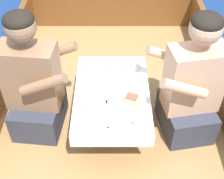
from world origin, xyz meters
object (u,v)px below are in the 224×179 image
at_px(coffee_cup_port, 91,109).
at_px(person_starboard, 191,88).
at_px(person_port, 34,86).
at_px(tin_can, 138,123).
at_px(coffee_cup_starboard, 114,66).
at_px(sandwich, 132,98).

bearing_deg(coffee_cup_port, person_starboard, 13.90).
xyz_separation_m(person_port, coffee_cup_port, (0.43, -0.22, -0.02)).
xyz_separation_m(person_starboard, tin_can, (-0.40, -0.31, -0.02)).
xyz_separation_m(person_starboard, coffee_cup_port, (-0.73, -0.18, -0.03)).
xyz_separation_m(coffee_cup_port, tin_can, (0.32, -0.13, 0.00)).
xyz_separation_m(coffee_cup_starboard, tin_can, (0.16, -0.61, 0.00)).
xyz_separation_m(coffee_cup_port, coffee_cup_starboard, (0.16, 0.48, 0.00)).
xyz_separation_m(person_port, person_starboard, (1.16, -0.04, 0.01)).
bearing_deg(person_port, tin_can, -18.88).
distance_m(person_starboard, coffee_cup_starboard, 0.64).
bearing_deg(coffee_cup_port, coffee_cup_starboard, 71.13).
bearing_deg(person_starboard, tin_can, 27.45).
bearing_deg(tin_can, person_starboard, 37.63).
bearing_deg(coffee_cup_starboard, coffee_cup_port, -108.87).
distance_m(sandwich, coffee_cup_starboard, 0.41).
height_order(sandwich, coffee_cup_starboard, sandwich).
bearing_deg(coffee_cup_port, tin_can, -22.26).
bearing_deg(coffee_cup_starboard, sandwich, -72.25).
height_order(coffee_cup_port, tin_can, tin_can).
xyz_separation_m(person_starboard, sandwich, (-0.44, -0.09, -0.02)).
distance_m(person_starboard, coffee_cup_port, 0.75).
relative_size(person_starboard, coffee_cup_port, 10.10).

